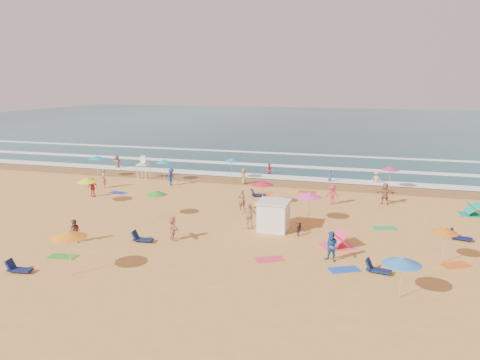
# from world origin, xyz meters

# --- Properties ---
(ground) EXTENTS (220.00, 220.00, 0.00)m
(ground) POSITION_xyz_m (0.00, 0.00, 0.00)
(ground) COLOR gold
(ground) RESTS_ON ground
(ocean) EXTENTS (220.00, 140.00, 0.18)m
(ocean) POSITION_xyz_m (0.00, 84.00, 0.00)
(ocean) COLOR #0C4756
(ocean) RESTS_ON ground
(wet_sand) EXTENTS (220.00, 220.00, 0.00)m
(wet_sand) POSITION_xyz_m (0.00, 12.50, 0.01)
(wet_sand) COLOR olive
(wet_sand) RESTS_ON ground
(surf_foam) EXTENTS (200.00, 18.70, 0.05)m
(surf_foam) POSITION_xyz_m (0.00, 21.32, 0.10)
(surf_foam) COLOR white
(surf_foam) RESTS_ON ground
(cabana) EXTENTS (2.00, 2.00, 2.00)m
(cabana) POSITION_xyz_m (7.24, -2.93, 1.00)
(cabana) COLOR white
(cabana) RESTS_ON ground
(cabana_roof) EXTENTS (2.20, 2.20, 0.12)m
(cabana_roof) POSITION_xyz_m (7.24, -2.93, 2.06)
(cabana_roof) COLOR silver
(cabana_roof) RESTS_ON cabana
(bicycle) EXTENTS (0.71, 1.77, 0.91)m
(bicycle) POSITION_xyz_m (9.14, -3.23, 0.46)
(bicycle) COLOR black
(bicycle) RESTS_ON ground
(lifeguard_stand) EXTENTS (1.20, 1.20, 2.10)m
(lifeguard_stand) POSITION_xyz_m (-10.20, 10.68, 1.05)
(lifeguard_stand) COLOR white
(lifeguard_stand) RESTS_ON ground
(beach_umbrellas) EXTENTS (54.92, 28.13, 0.76)m
(beach_umbrellas) POSITION_xyz_m (3.62, 0.30, 2.10)
(beach_umbrellas) COLOR orange
(beach_umbrellas) RESTS_ON ground
(loungers) EXTENTS (50.15, 23.79, 0.34)m
(loungers) POSITION_xyz_m (9.36, -3.19, 0.17)
(loungers) COLOR #0E1149
(loungers) RESTS_ON ground
(towels) EXTENTS (49.25, 22.02, 0.03)m
(towels) POSITION_xyz_m (3.47, -1.67, 0.01)
(towels) COLOR #B94017
(towels) RESTS_ON ground
(popup_tents) EXTENTS (11.97, 12.38, 1.20)m
(popup_tents) POSITION_xyz_m (16.71, 0.04, 0.60)
(popup_tents) COLOR #FA3760
(popup_tents) RESTS_ON ground
(beachgoers) EXTENTS (42.36, 26.33, 2.14)m
(beachgoers) POSITION_xyz_m (0.79, 3.78, 0.82)
(beachgoers) COLOR brown
(beachgoers) RESTS_ON ground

